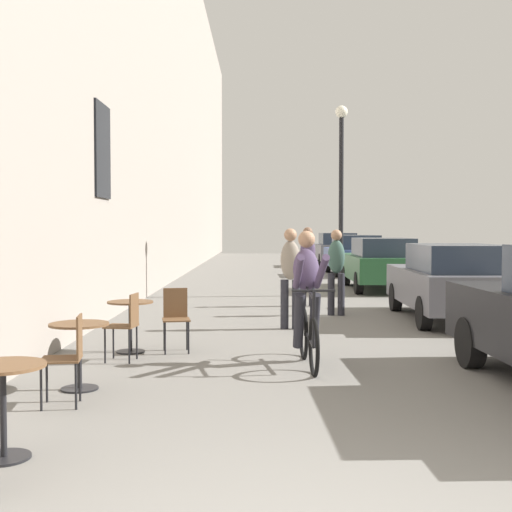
% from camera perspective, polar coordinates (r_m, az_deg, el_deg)
% --- Properties ---
extents(building_facade_left, '(0.54, 68.00, 13.32)m').
position_cam_1_polar(building_facade_left, '(18.13, -10.08, 18.04)').
color(building_facade_left, gray).
rests_on(building_facade_left, ground_plane).
extents(cafe_table_near, '(0.64, 0.64, 0.72)m').
position_cam_1_polar(cafe_table_near, '(5.49, -20.65, -10.61)').
color(cafe_table_near, black).
rests_on(cafe_table_near, ground_plane).
extents(cafe_table_mid, '(0.64, 0.64, 0.72)m').
position_cam_1_polar(cafe_table_mid, '(7.54, -14.75, -7.02)').
color(cafe_table_mid, black).
rests_on(cafe_table_mid, ground_plane).
extents(cafe_chair_mid_toward_street, '(0.43, 0.43, 0.89)m').
position_cam_1_polar(cafe_chair_mid_toward_street, '(6.89, -15.59, -7.95)').
color(cafe_chair_mid_toward_street, black).
rests_on(cafe_chair_mid_toward_street, ground_plane).
extents(cafe_table_far, '(0.64, 0.64, 0.72)m').
position_cam_1_polar(cafe_table_far, '(9.63, -10.61, -4.96)').
color(cafe_table_far, black).
rests_on(cafe_table_far, ground_plane).
extents(cafe_chair_far_toward_street, '(0.44, 0.44, 0.89)m').
position_cam_1_polar(cafe_chair_far_toward_street, '(9.60, -6.81, -4.98)').
color(cafe_chair_far_toward_street, black).
rests_on(cafe_chair_far_toward_street, ground_plane).
extents(cafe_chair_far_toward_wall, '(0.42, 0.42, 0.89)m').
position_cam_1_polar(cafe_chair_far_toward_wall, '(8.98, -10.91, -5.51)').
color(cafe_chair_far_toward_wall, black).
rests_on(cafe_chair_far_toward_wall, ground_plane).
extents(cyclist_on_bicycle, '(0.52, 1.76, 1.74)m').
position_cam_1_polar(cyclist_on_bicycle, '(8.62, 4.38, -3.85)').
color(cyclist_on_bicycle, black).
rests_on(cyclist_on_bicycle, ground_plane).
extents(pedestrian_near, '(0.37, 0.28, 1.74)m').
position_cam_1_polar(pedestrian_near, '(11.61, 2.93, -1.40)').
color(pedestrian_near, '#26262D').
rests_on(pedestrian_near, ground_plane).
extents(pedestrian_mid, '(0.37, 0.29, 1.72)m').
position_cam_1_polar(pedestrian_mid, '(13.53, 6.82, -0.94)').
color(pedestrian_mid, '#26262D').
rests_on(pedestrian_mid, ground_plane).
extents(pedestrian_far, '(0.37, 0.29, 1.77)m').
position_cam_1_polar(pedestrian_far, '(15.08, 4.40, -0.48)').
color(pedestrian_far, '#26262D').
rests_on(pedestrian_far, ground_plane).
extents(street_lamp, '(0.32, 0.32, 4.90)m').
position_cam_1_polar(street_lamp, '(17.60, 7.23, 6.78)').
color(street_lamp, black).
rests_on(street_lamp, ground_plane).
extents(parked_car_second, '(1.79, 4.11, 1.45)m').
position_cam_1_polar(parked_car_second, '(13.21, 16.17, -2.04)').
color(parked_car_second, '#595960').
rests_on(parked_car_second, ground_plane).
extents(parked_car_third, '(1.78, 4.16, 1.48)m').
position_cam_1_polar(parked_car_third, '(19.35, 10.48, -0.59)').
color(parked_car_third, '#23512D').
rests_on(parked_car_third, ground_plane).
extents(parked_car_fourth, '(1.87, 4.25, 1.50)m').
position_cam_1_polar(parked_car_fourth, '(25.43, 8.29, 0.14)').
color(parked_car_fourth, '#384C84').
rests_on(parked_car_fourth, ground_plane).
extents(parked_car_fifth, '(1.84, 4.33, 1.54)m').
position_cam_1_polar(parked_car_fifth, '(31.49, 6.81, 0.61)').
color(parked_car_fifth, '#595960').
rests_on(parked_car_fifth, ground_plane).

